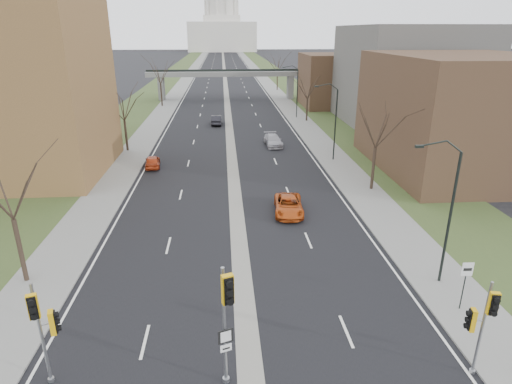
{
  "coord_description": "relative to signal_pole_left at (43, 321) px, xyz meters",
  "views": [
    {
      "loc": [
        -0.89,
        -15.26,
        14.21
      ],
      "look_at": [
        1.22,
        12.12,
        3.82
      ],
      "focal_mm": 30.0,
      "sensor_mm": 36.0,
      "label": 1
    }
  ],
  "objects": [
    {
      "name": "median_strip",
      "position": [
        8.39,
        150.34,
        -3.22
      ],
      "size": [
        1.2,
        600.0,
        0.02
      ],
      "primitive_type": "cube",
      "color": "gray",
      "rests_on": "ground"
    },
    {
      "name": "streetlight_far",
      "position": [
        19.38,
        58.34,
        3.73
      ],
      "size": [
        2.61,
        0.2,
        8.7
      ],
      "color": "black",
      "rests_on": "sidewalk_right"
    },
    {
      "name": "streetlight_near",
      "position": [
        19.38,
        6.34,
        3.73
      ],
      "size": [
        2.61,
        0.2,
        8.7
      ],
      "color": "black",
      "rests_on": "sidewalk_right"
    },
    {
      "name": "streetlight_mid",
      "position": [
        19.38,
        32.34,
        3.73
      ],
      "size": [
        2.61,
        0.2,
        8.7
      ],
      "color": "black",
      "rests_on": "sidewalk_right"
    },
    {
      "name": "sidewalk_left",
      "position": [
        -3.61,
        150.34,
        -3.16
      ],
      "size": [
        4.0,
        600.0,
        0.12
      ],
      "primitive_type": "cube",
      "color": "gray",
      "rests_on": "ground"
    },
    {
      "name": "speed_limit_sign",
      "position": [
        19.98,
        3.6,
        -1.15
      ],
      "size": [
        0.61,
        0.07,
        2.84
      ],
      "rotation": [
        0.0,
        0.0,
        -0.04
      ],
      "color": "black",
      "rests_on": "sidewalk_right"
    },
    {
      "name": "tree_right_b",
      "position": [
        21.39,
        55.34,
        2.6
      ],
      "size": [
        6.3,
        6.3,
        8.22
      ],
      "color": "#382B21",
      "rests_on": "sidewalk_right"
    },
    {
      "name": "tree_right_c",
      "position": [
        21.39,
        95.34,
        3.82
      ],
      "size": [
        7.65,
        7.65,
        9.99
      ],
      "color": "#382B21",
      "rests_on": "sidewalk_right"
    },
    {
      "name": "capitol",
      "position": [
        8.39,
        320.34,
        15.38
      ],
      "size": [
        48.0,
        42.0,
        55.75
      ],
      "color": "silver",
      "rests_on": "ground"
    },
    {
      "name": "tree_left_c",
      "position": [
        -4.61,
        72.34,
        3.82
      ],
      "size": [
        7.65,
        7.65,
        9.99
      ],
      "color": "#382B21",
      "rests_on": "sidewalk_left"
    },
    {
      "name": "commercial_block_far",
      "position": [
        30.39,
        70.34,
        1.78
      ],
      "size": [
        14.0,
        14.0,
        10.0
      ],
      "primitive_type": "cube",
      "color": "#503725",
      "rests_on": "ground"
    },
    {
      "name": "car_left_far",
      "position": [
        6.39,
        53.81,
        -2.48
      ],
      "size": [
        1.61,
        4.52,
        1.49
      ],
      "primitive_type": "imported",
      "rotation": [
        0.0,
        0.0,
        3.13
      ],
      "color": "black",
      "rests_on": "ground"
    },
    {
      "name": "ground",
      "position": [
        8.39,
        0.34,
        -3.22
      ],
      "size": [
        700.0,
        700.0,
        0.0
      ],
      "primitive_type": "plane",
      "color": "black",
      "rests_on": "ground"
    },
    {
      "name": "signal_pole_left",
      "position": [
        0.0,
        0.0,
        0.0
      ],
      "size": [
        0.82,
        1.09,
        4.92
      ],
      "rotation": [
        0.0,
        0.0,
        0.31
      ],
      "color": "gray",
      "rests_on": "ground"
    },
    {
      "name": "tree_left_b",
      "position": [
        -4.61,
        38.34,
        3.01
      ],
      "size": [
        6.75,
        6.75,
        8.81
      ],
      "color": "#382B21",
      "rests_on": "sidewalk_left"
    },
    {
      "name": "signal_pole_right",
      "position": [
        17.99,
        -0.96,
        -0.15
      ],
      "size": [
        0.79,
        0.97,
        4.69
      ],
      "rotation": [
        0.0,
        0.0,
        -0.2
      ],
      "color": "gray",
      "rests_on": "ground"
    },
    {
      "name": "grass_verge_right",
      "position": [
        26.39,
        150.34,
        -3.17
      ],
      "size": [
        8.0,
        600.0,
        0.1
      ],
      "primitive_type": "cube",
      "color": "#30421E",
      "rests_on": "ground"
    },
    {
      "name": "car_right_near",
      "position": [
        12.7,
        17.42,
        -2.54
      ],
      "size": [
        2.71,
        5.11,
        1.37
      ],
      "primitive_type": "imported",
      "rotation": [
        0.0,
        0.0,
        -0.09
      ],
      "color": "#B64713",
      "rests_on": "ground"
    },
    {
      "name": "commercial_block_mid",
      "position": [
        36.39,
        52.34,
        4.28
      ],
      "size": [
        18.0,
        22.0,
        15.0
      ],
      "primitive_type": "cube",
      "color": "#5A5853",
      "rests_on": "ground"
    },
    {
      "name": "car_right_mid",
      "position": [
        13.95,
        39.6,
        -2.5
      ],
      "size": [
        2.34,
        5.08,
        1.44
      ],
      "primitive_type": "imported",
      "rotation": [
        0.0,
        0.0,
        0.07
      ],
      "color": "#9C9BA2",
      "rests_on": "ground"
    },
    {
      "name": "tree_right_a",
      "position": [
        21.39,
        22.34,
        3.41
      ],
      "size": [
        7.2,
        7.2,
        9.4
      ],
      "color": "#382B21",
      "rests_on": "sidewalk_right"
    },
    {
      "name": "road_surface",
      "position": [
        8.39,
        150.34,
        -3.22
      ],
      "size": [
        20.0,
        600.0,
        0.01
      ],
      "primitive_type": "cube",
      "color": "black",
      "rests_on": "ground"
    },
    {
      "name": "signal_pole_median",
      "position": [
        7.42,
        -0.78,
        0.72
      ],
      "size": [
        0.78,
        0.95,
        5.65
      ],
      "rotation": [
        0.0,
        0.0,
        0.33
      ],
      "color": "gray",
      "rests_on": "ground"
    },
    {
      "name": "tree_left_a",
      "position": [
        -4.61,
        8.34,
        3.41
      ],
      "size": [
        7.2,
        7.2,
        9.4
      ],
      "color": "#382B21",
      "rests_on": "sidewalk_left"
    },
    {
      "name": "car_left_near",
      "position": [
        -0.45,
        31.24,
        -2.56
      ],
      "size": [
        2.01,
        4.06,
        1.33
      ],
      "primitive_type": "imported",
      "rotation": [
        0.0,
        0.0,
        3.26
      ],
      "color": "#A73313",
      "rests_on": "ground"
    },
    {
      "name": "commercial_block_near",
      "position": [
        32.39,
        28.34,
        2.78
      ],
      "size": [
        16.0,
        20.0,
        12.0
      ],
      "primitive_type": "cube",
      "color": "#503725",
      "rests_on": "ground"
    },
    {
      "name": "sidewalk_right",
      "position": [
        20.39,
        150.34,
        -3.16
      ],
      "size": [
        4.0,
        600.0,
        0.12
      ],
      "primitive_type": "cube",
      "color": "gray",
      "rests_on": "ground"
    },
    {
      "name": "grass_verge_left",
      "position": [
        -9.61,
        150.34,
        -3.17
      ],
      "size": [
        8.0,
        600.0,
        0.1
      ],
      "primitive_type": "cube",
      "color": "#30421E",
      "rests_on": "ground"
    },
    {
      "name": "pedestrian_bridge",
      "position": [
        8.39,
        80.34,
        1.62
      ],
      "size": [
        34.0,
        3.0,
        6.45
      ],
      "color": "slate",
      "rests_on": "ground"
    }
  ]
}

